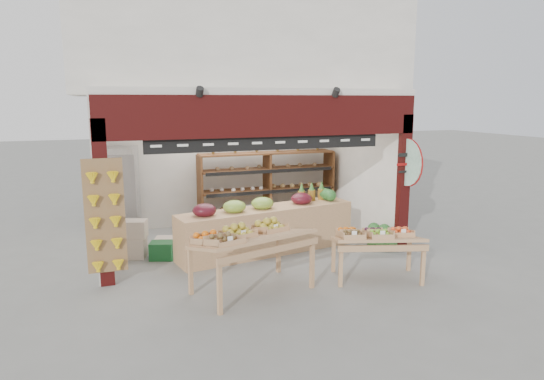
{
  "coord_description": "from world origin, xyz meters",
  "views": [
    {
      "loc": [
        -2.76,
        -8.87,
        2.92
      ],
      "look_at": [
        0.36,
        -0.2,
        1.2
      ],
      "focal_mm": 32.0,
      "sensor_mm": 36.0,
      "label": 1
    }
  ],
  "objects": [
    {
      "name": "display_table_right",
      "position": [
        1.4,
        -2.22,
        0.71
      ],
      "size": [
        1.61,
        1.19,
        0.93
      ],
      "color": "tan",
      "rests_on": "ground"
    },
    {
      "name": "refrigerator",
      "position": [
        -2.4,
        1.77,
        0.97
      ],
      "size": [
        0.91,
        0.91,
        1.94
      ],
      "primitive_type": "cube",
      "rotation": [
        0.0,
        0.0,
        -0.23
      ],
      "color": "#B4B7BC",
      "rests_on": "ground"
    },
    {
      "name": "gift_sign",
      "position": [
        2.75,
        -1.15,
        1.75
      ],
      "size": [
        0.04,
        0.93,
        0.92
      ],
      "color": "#C3F5DB",
      "rests_on": "ground"
    },
    {
      "name": "cardboard_stack",
      "position": [
        -2.01,
        0.17,
        0.26
      ],
      "size": [
        1.12,
        0.81,
        0.72
      ],
      "color": "beige",
      "rests_on": "ground"
    },
    {
      "name": "watermelon_pile",
      "position": [
        2.48,
        -0.85,
        0.18
      ],
      "size": [
        0.68,
        0.65,
        0.49
      ],
      "color": "#18481C",
      "rests_on": "ground"
    },
    {
      "name": "shop_structure",
      "position": [
        0.0,
        1.61,
        3.92
      ],
      "size": [
        6.36,
        5.12,
        5.4
      ],
      "color": "silver",
      "rests_on": "ground"
    },
    {
      "name": "display_table_left",
      "position": [
        -0.78,
        -2.06,
        0.86
      ],
      "size": [
        1.99,
        1.45,
        1.12
      ],
      "color": "tan",
      "rests_on": "ground"
    },
    {
      "name": "mid_counter",
      "position": [
        0.19,
        -0.33,
        0.48
      ],
      "size": [
        3.6,
        1.29,
        1.1
      ],
      "color": "tan",
      "rests_on": "ground"
    },
    {
      "name": "ground",
      "position": [
        0.0,
        0.0,
        0.0
      ],
      "size": [
        60.0,
        60.0,
        0.0
      ],
      "primitive_type": "plane",
      "color": "slate",
      "rests_on": "ground"
    },
    {
      "name": "banana_board",
      "position": [
        -2.73,
        -1.17,
        1.12
      ],
      "size": [
        0.6,
        0.15,
        1.8
      ],
      "color": "brown",
      "rests_on": "ground"
    },
    {
      "name": "back_shelving",
      "position": [
        0.92,
        1.71,
        1.25
      ],
      "size": [
        3.25,
        0.53,
        1.99
      ],
      "color": "brown",
      "rests_on": "ground"
    }
  ]
}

